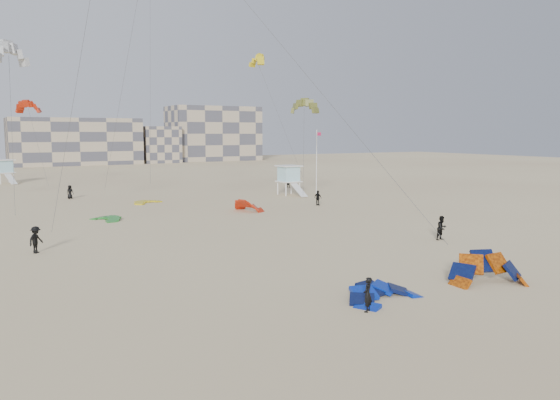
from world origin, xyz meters
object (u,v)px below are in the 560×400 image
kite_ground_orange (488,284)px  kitesurfer_main (368,295)px  kite_ground_blue (384,299)px  lifeguard_tower_near (289,180)px

kite_ground_orange → kitesurfer_main: 8.76m
kite_ground_blue → lifeguard_tower_near: bearing=55.7°
kite_ground_blue → kite_ground_orange: size_ratio=0.95×
kite_ground_blue → lifeguard_tower_near: 46.17m
kite_ground_blue → kite_ground_orange: kite_ground_orange is taller
kite_ground_blue → lifeguard_tower_near: (19.15, 41.97, 1.95)m
kite_ground_blue → kitesurfer_main: bearing=-160.0°
kite_ground_orange → lifeguard_tower_near: (12.35, 42.58, 1.95)m
kite_ground_orange → kite_ground_blue: bearing=-164.1°
kitesurfer_main → kite_ground_orange: bearing=145.9°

